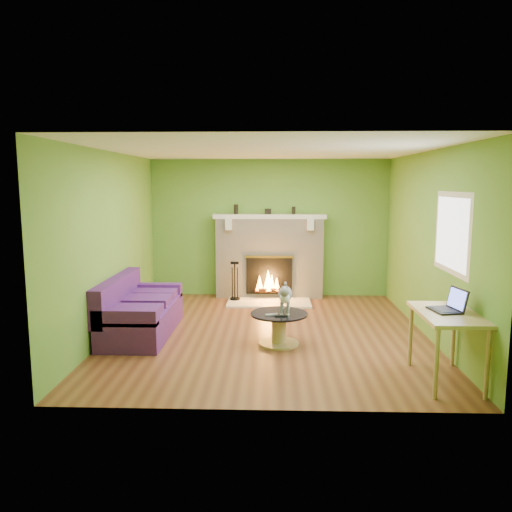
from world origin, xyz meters
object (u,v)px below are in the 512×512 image
(sofa, at_px, (138,312))
(cat, at_px, (285,297))
(desk, at_px, (447,321))
(coffee_table, at_px, (279,326))

(sofa, bearing_deg, cat, -9.85)
(cat, bearing_deg, desk, -33.08)
(sofa, relative_size, desk, 1.75)
(coffee_table, bearing_deg, cat, 32.01)
(sofa, relative_size, coffee_table, 2.39)
(sofa, distance_m, cat, 2.15)
(sofa, relative_size, cat, 2.78)
(desk, relative_size, cat, 1.59)
(desk, bearing_deg, cat, 144.03)
(sofa, xyz_separation_m, coffee_table, (2.01, -0.41, -0.07))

